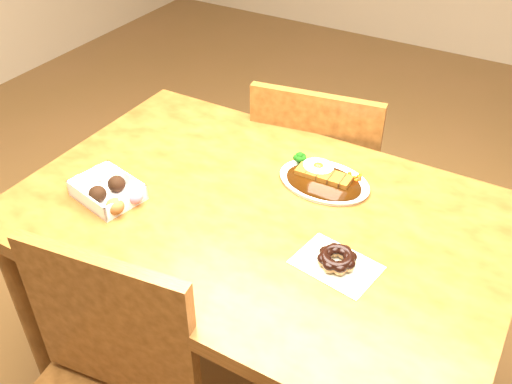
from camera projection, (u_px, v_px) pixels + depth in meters
The scene contains 5 objects.
table at pixel (259, 241), 1.45m from camera, with size 1.20×0.80×0.75m.
chair_far at pixel (320, 181), 1.95m from camera, with size 0.48×0.48×0.87m.
katsu_curry_plate at pixel (323, 178), 1.48m from camera, with size 0.25×0.18×0.05m.
donut_box at pixel (107, 190), 1.42m from camera, with size 0.20×0.16×0.05m.
pon_de_ring at pixel (337, 259), 1.23m from camera, with size 0.20×0.15×0.03m.
Camera 1 is at (0.54, -0.94, 1.63)m, focal length 40.00 mm.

